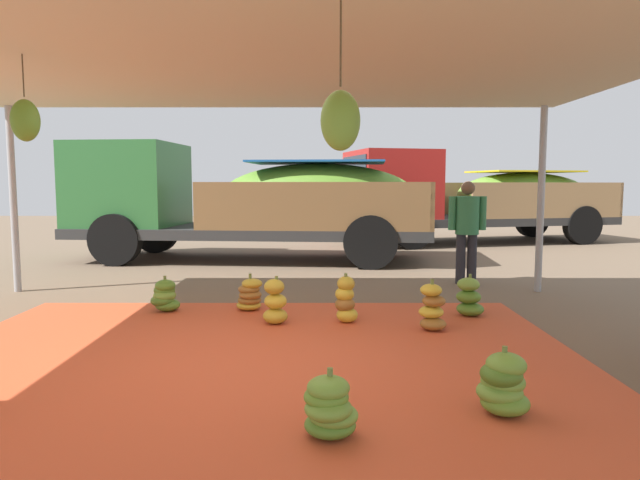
% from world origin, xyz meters
% --- Properties ---
extents(ground_plane, '(40.00, 40.00, 0.00)m').
position_xyz_m(ground_plane, '(0.00, 3.00, 0.00)').
color(ground_plane, brown).
extents(tarp_orange, '(5.99, 4.89, 0.01)m').
position_xyz_m(tarp_orange, '(0.00, 0.00, 0.01)').
color(tarp_orange, '#D1512D').
rests_on(tarp_orange, ground).
extents(tent_canopy, '(8.00, 7.00, 2.73)m').
position_xyz_m(tent_canopy, '(-0.01, -0.09, 2.65)').
color(tent_canopy, '#9EA0A5').
rests_on(tent_canopy, ground).
extents(banana_bunch_0, '(0.31, 0.30, 0.56)m').
position_xyz_m(banana_bunch_0, '(0.91, 1.41, 0.25)').
color(banana_bunch_0, gold).
rests_on(banana_bunch_0, tarp_orange).
extents(banana_bunch_1, '(0.34, 0.34, 0.54)m').
position_xyz_m(banana_bunch_1, '(0.12, 1.33, 0.24)').
color(banana_bunch_1, gold).
rests_on(banana_bunch_1, tarp_orange).
extents(banana_bunch_2, '(0.36, 0.37, 0.55)m').
position_xyz_m(banana_bunch_2, '(1.82, 1.09, 0.24)').
color(banana_bunch_2, '#996628').
rests_on(banana_bunch_2, tarp_orange).
extents(banana_bunch_3, '(0.43, 0.41, 0.44)m').
position_xyz_m(banana_bunch_3, '(-1.28, 1.96, 0.20)').
color(banana_bunch_3, '#518428').
rests_on(banana_bunch_3, tarp_orange).
extents(banana_bunch_4, '(0.45, 0.45, 0.49)m').
position_xyz_m(banana_bunch_4, '(2.38, 1.73, 0.22)').
color(banana_bunch_4, '#518428').
rests_on(banana_bunch_4, tarp_orange).
extents(banana_bunch_5, '(0.41, 0.42, 0.46)m').
position_xyz_m(banana_bunch_5, '(-0.25, 2.00, 0.20)').
color(banana_bunch_5, gold).
rests_on(banana_bunch_5, tarp_orange).
extents(banana_bunch_6, '(0.39, 0.41, 0.46)m').
position_xyz_m(banana_bunch_6, '(1.86, -1.16, 0.21)').
color(banana_bunch_6, '#60932D').
rests_on(banana_bunch_6, tarp_orange).
extents(banana_bunch_8, '(0.43, 0.42, 0.44)m').
position_xyz_m(banana_bunch_8, '(0.68, -1.52, 0.19)').
color(banana_bunch_8, '#518428').
rests_on(banana_bunch_8, tarp_orange).
extents(cargo_truck_main, '(7.35, 2.91, 2.40)m').
position_xyz_m(cargo_truck_main, '(-0.96, 6.78, 1.26)').
color(cargo_truck_main, '#2D2D2D').
rests_on(cargo_truck_main, ground).
extents(cargo_truck_far, '(7.32, 3.96, 2.40)m').
position_xyz_m(cargo_truck_far, '(4.65, 10.26, 1.23)').
color(cargo_truck_far, '#2D2D2D').
rests_on(cargo_truck_far, ground).
extents(worker_0, '(0.59, 0.36, 1.61)m').
position_xyz_m(worker_0, '(2.91, 3.94, 0.94)').
color(worker_0, '#26262D').
rests_on(worker_0, ground).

